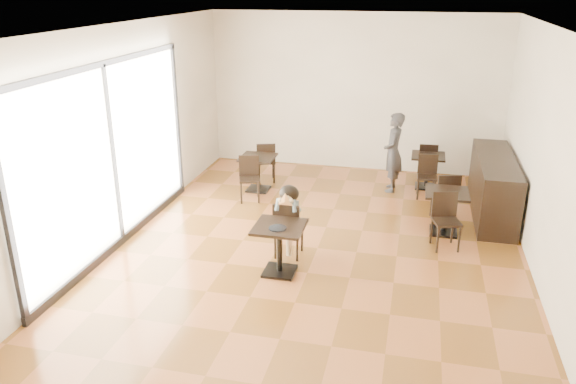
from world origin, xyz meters
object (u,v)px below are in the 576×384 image
(chair_left_b, at_px, (249,179))
(chair_back_a, at_px, (427,162))
(chair_back_b, at_px, (427,177))
(child_table, at_px, (280,249))
(child_chair, at_px, (289,228))
(adult_patron, at_px, (393,152))
(cafe_table_left, at_px, (258,173))
(cafe_table_mid, at_px, (445,212))
(chair_mid_a, at_px, (445,196))
(child, at_px, (289,221))
(cafe_table_back, at_px, (427,171))
(chair_mid_b, at_px, (447,222))
(chair_left_a, at_px, (266,161))

(chair_left_b, relative_size, chair_back_a, 1.03)
(chair_back_b, bearing_deg, child_table, -121.39)
(child_chair, relative_size, adult_patron, 0.57)
(cafe_table_left, distance_m, chair_back_b, 3.14)
(cafe_table_mid, bearing_deg, chair_mid_a, 90.00)
(adult_patron, xyz_separation_m, chair_back_a, (0.65, 0.72, -0.36))
(child_table, relative_size, child, 0.66)
(adult_patron, bearing_deg, chair_left_b, -66.99)
(cafe_table_mid, xyz_separation_m, cafe_table_back, (-0.28, 2.07, -0.02))
(adult_patron, xyz_separation_m, chair_mid_b, (0.93, -2.32, -0.33))
(child_chair, relative_size, chair_left_b, 1.05)
(child_chair, distance_m, chair_left_b, 2.28)
(child_table, xyz_separation_m, chair_left_a, (-1.18, 3.60, 0.05))
(child_table, height_order, child, child)
(cafe_table_back, relative_size, chair_mid_b, 0.78)
(cafe_table_left, bearing_deg, adult_patron, 13.24)
(child_chair, bearing_deg, chair_mid_a, -140.04)
(chair_back_b, bearing_deg, chair_back_a, 88.40)
(child, xyz_separation_m, chair_left_b, (-1.18, 1.95, -0.13))
(chair_mid_b, bearing_deg, chair_back_a, 79.55)
(child_table, height_order, chair_back_a, chair_back_a)
(chair_left_a, relative_size, chair_back_a, 1.03)
(cafe_table_back, height_order, chair_left_a, chair_left_a)
(chair_mid_a, bearing_deg, cafe_table_back, -95.20)
(adult_patron, height_order, chair_left_a, adult_patron)
(child_table, xyz_separation_m, chair_back_a, (1.94, 4.35, 0.04))
(child_chair, xyz_separation_m, cafe_table_mid, (2.22, 1.31, -0.08))
(cafe_table_left, xyz_separation_m, chair_back_b, (3.12, 0.33, 0.06))
(child_chair, distance_m, cafe_table_left, 2.77)
(chair_left_b, xyz_separation_m, chair_back_b, (3.12, 0.88, -0.01))
(child_table, relative_size, cafe_table_left, 1.05)
(child_table, relative_size, chair_mid_b, 0.84)
(child_table, xyz_separation_m, cafe_table_mid, (2.22, 1.86, -0.00))
(child, height_order, chair_left_b, child)
(child_table, height_order, adult_patron, adult_patron)
(chair_left_b, bearing_deg, chair_back_b, -3.08)
(adult_patron, distance_m, chair_mid_a, 1.57)
(child_chair, relative_size, chair_back_a, 1.08)
(cafe_table_mid, height_order, chair_mid_b, chair_mid_b)
(child_table, xyz_separation_m, chair_mid_a, (2.22, 2.41, 0.07))
(chair_left_b, bearing_deg, chair_mid_b, -38.10)
(adult_patron, distance_m, chair_mid_b, 2.52)
(child, bearing_deg, chair_left_b, 121.29)
(child, xyz_separation_m, cafe_table_mid, (2.22, 1.31, -0.19))
(adult_patron, bearing_deg, chair_mid_b, 20.34)
(cafe_table_mid, relative_size, chair_back_a, 0.88)
(child_table, bearing_deg, child, 90.00)
(child, height_order, cafe_table_mid, child)
(cafe_table_mid, distance_m, chair_mid_b, 0.55)
(child_chair, relative_size, child, 0.79)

